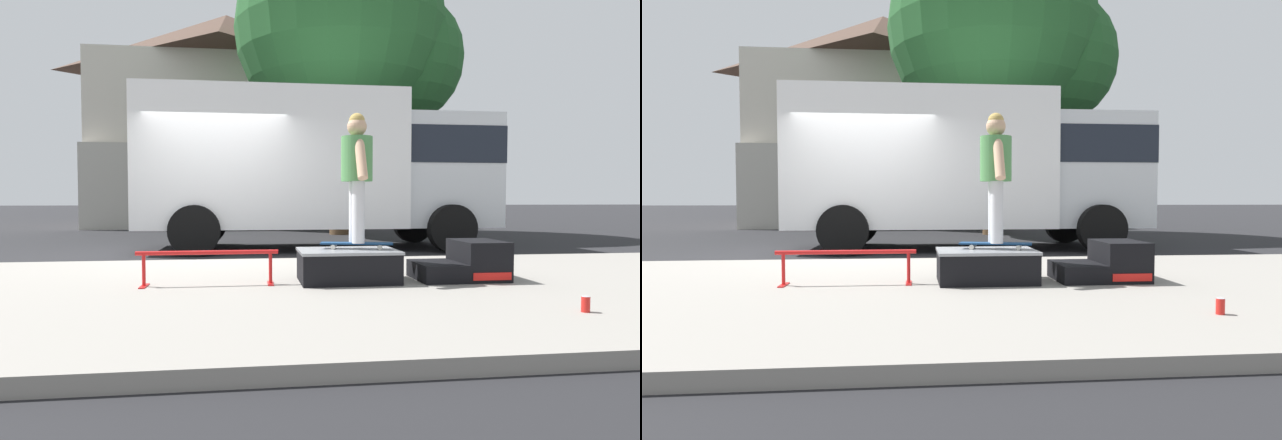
% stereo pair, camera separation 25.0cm
% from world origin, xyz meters
% --- Properties ---
extents(ground_plane, '(140.00, 140.00, 0.00)m').
position_xyz_m(ground_plane, '(0.00, 0.00, 0.00)').
color(ground_plane, black).
extents(sidewalk_slab, '(50.00, 5.00, 0.12)m').
position_xyz_m(sidewalk_slab, '(0.00, -3.00, 0.06)').
color(sidewalk_slab, gray).
rests_on(sidewalk_slab, ground).
extents(skate_box, '(1.05, 0.74, 0.34)m').
position_xyz_m(skate_box, '(1.62, -2.78, 0.31)').
color(skate_box, black).
rests_on(skate_box, sidewalk_slab).
extents(kicker_ramp, '(0.95, 0.71, 0.43)m').
position_xyz_m(kicker_ramp, '(2.94, -2.78, 0.30)').
color(kicker_ramp, black).
rests_on(kicker_ramp, sidewalk_slab).
extents(grind_rail, '(1.44, 0.28, 0.36)m').
position_xyz_m(grind_rail, '(0.15, -2.83, 0.39)').
color(grind_rail, red).
rests_on(grind_rail, sidewalk_slab).
extents(skateboard, '(0.81, 0.38, 0.07)m').
position_xyz_m(skateboard, '(1.73, -2.72, 0.52)').
color(skateboard, navy).
rests_on(skateboard, skate_box).
extents(skater_kid, '(0.34, 0.72, 1.40)m').
position_xyz_m(skater_kid, '(1.73, -2.72, 1.35)').
color(skater_kid, silver).
rests_on(skater_kid, skateboard).
extents(soda_can, '(0.07, 0.07, 0.13)m').
position_xyz_m(soda_can, '(3.19, -4.51, 0.18)').
color(soda_can, red).
rests_on(soda_can, sidewalk_slab).
extents(box_truck, '(6.91, 2.63, 3.05)m').
position_xyz_m(box_truck, '(1.99, 2.20, 1.70)').
color(box_truck, white).
rests_on(box_truck, ground).
extents(street_tree_main, '(6.38, 5.80, 8.55)m').
position_xyz_m(street_tree_main, '(3.43, 6.19, 5.47)').
color(street_tree_main, brown).
rests_on(street_tree_main, ground).
extents(house_behind, '(9.54, 8.22, 8.40)m').
position_xyz_m(house_behind, '(-0.30, 13.32, 4.24)').
color(house_behind, beige).
rests_on(house_behind, ground).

